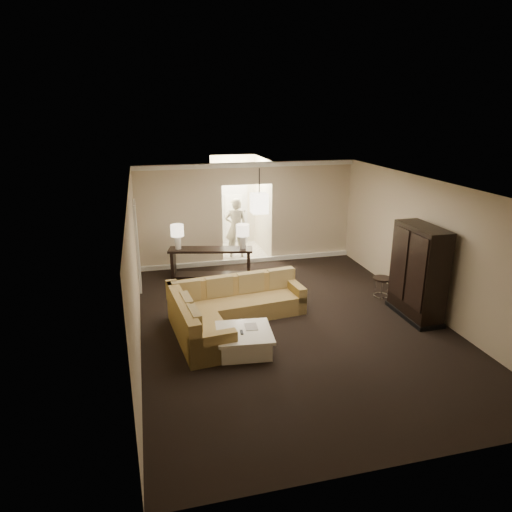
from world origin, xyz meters
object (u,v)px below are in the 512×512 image
object	(u,v)px
sectional_sofa	(227,310)
coffee_table	(244,341)
armoire	(418,274)
person	(236,224)
console_table	(211,261)
drink_table	(382,284)

from	to	relation	value
sectional_sofa	coffee_table	world-z (taller)	sectional_sofa
armoire	person	world-z (taller)	armoire
console_table	sectional_sofa	bearing A→B (deg)	-78.82
person	coffee_table	bearing A→B (deg)	90.77
sectional_sofa	drink_table	world-z (taller)	sectional_sofa
drink_table	person	distance (m)	4.71
coffee_table	armoire	size ratio (longest dim) A/B	0.55
sectional_sofa	console_table	bearing A→B (deg)	81.80
sectional_sofa	person	size ratio (longest dim) A/B	1.49
armoire	drink_table	bearing A→B (deg)	103.38
coffee_table	console_table	distance (m)	3.75
coffee_table	person	bearing A→B (deg)	79.77
drink_table	person	size ratio (longest dim) A/B	0.27
drink_table	armoire	bearing A→B (deg)	-76.62
drink_table	person	bearing A→B (deg)	123.29
console_table	armoire	bearing A→B (deg)	-26.99
sectional_sofa	person	distance (m)	4.51
drink_table	person	xyz separation A→B (m)	(-2.57, 3.91, 0.59)
coffee_table	person	distance (m)	5.56
coffee_table	console_table	world-z (taller)	console_table
coffee_table	armoire	distance (m)	3.88
console_table	armoire	distance (m)	4.99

